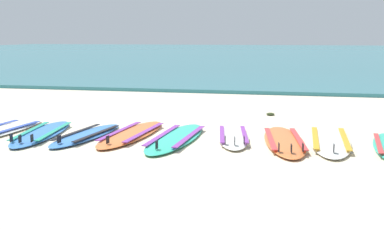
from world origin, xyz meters
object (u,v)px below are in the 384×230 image
object	(u,v)px
surfboard_5	(233,136)
surfboard_7	(330,140)
surfboard_3	(132,134)
surfboard_6	(284,141)
surfboard_4	(176,138)
surfboard_1	(42,133)
surfboard_2	(87,135)

from	to	relation	value
surfboard_5	surfboard_7	bearing A→B (deg)	0.34
surfboard_3	surfboard_6	world-z (taller)	same
surfboard_7	surfboard_5	bearing A→B (deg)	-179.66
surfboard_4	surfboard_5	xyz separation A→B (m)	(0.85, 0.29, 0.00)
surfboard_3	surfboard_6	size ratio (longest dim) A/B	1.01
surfboard_1	surfboard_4	xyz separation A→B (m)	(2.20, 0.11, -0.00)
surfboard_5	surfboard_6	bearing A→B (deg)	-11.80
surfboard_3	surfboard_5	distance (m)	1.62
surfboard_6	surfboard_2	bearing A→B (deg)	-175.93
surfboard_3	surfboard_7	world-z (taller)	same
surfboard_1	surfboard_2	bearing A→B (deg)	1.26
surfboard_7	surfboard_2	bearing A→B (deg)	-174.00
surfboard_3	surfboard_6	xyz separation A→B (m)	(2.40, -0.04, 0.00)
surfboard_1	surfboard_2	distance (m)	0.77
surfboard_3	surfboard_4	xyz separation A→B (m)	(0.77, -0.16, -0.00)
surfboard_6	surfboard_7	xyz separation A→B (m)	(0.67, 0.17, -0.00)
surfboard_2	surfboard_7	size ratio (longest dim) A/B	0.86
surfboard_7	surfboard_6	bearing A→B (deg)	-165.38
surfboard_1	surfboard_7	size ratio (longest dim) A/B	0.97
surfboard_4	surfboard_5	world-z (taller)	same
surfboard_3	surfboard_4	size ratio (longest dim) A/B	0.98
surfboard_6	surfboard_7	size ratio (longest dim) A/B	0.99
surfboard_2	surfboard_4	world-z (taller)	same
surfboard_5	surfboard_6	xyz separation A→B (m)	(0.79, -0.17, -0.00)
surfboard_5	surfboard_6	distance (m)	0.81
surfboard_2	surfboard_4	size ratio (longest dim) A/B	0.84
surfboard_2	surfboard_3	world-z (taller)	same
surfboard_1	surfboard_5	bearing A→B (deg)	7.50
surfboard_3	surfboard_5	xyz separation A→B (m)	(1.61, 0.13, 0.00)
surfboard_5	surfboard_7	xyz separation A→B (m)	(1.46, 0.01, -0.00)
surfboard_3	surfboard_5	world-z (taller)	same
surfboard_1	surfboard_2	xyz separation A→B (m)	(0.77, 0.02, -0.00)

